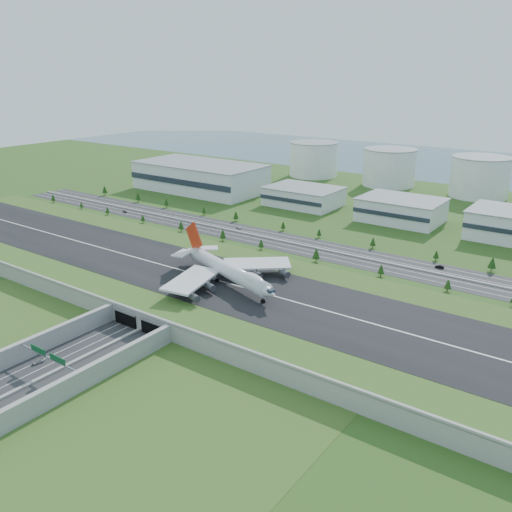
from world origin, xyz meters
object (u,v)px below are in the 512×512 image
Objects in this scene: car_0 at (38,361)px; car_5 at (440,267)px; car_2 at (128,349)px; boeing_747 at (227,270)px; fuel_tank_a at (314,159)px; car_4 at (125,211)px; car_7 at (239,228)px.

car_5 is at bearing 72.46° from car_0.
car_0 reaches higher than car_2.
car_5 reaches higher than car_0.
boeing_747 is at bearing -38.60° from car_5.
car_5 is (202.18, -204.92, -16.54)m from fuel_tank_a.
boeing_747 is at bearing -67.33° from fuel_tank_a.
car_4 is at bearing -33.09° from car_2.
boeing_747 is 15.67× the size of car_4.
car_5 is at bearing -74.01° from car_4.
car_4 is 0.96× the size of car_5.
car_7 reaches higher than car_2.
boeing_747 is 128.25m from car_5.
car_4 is (-173.95, 151.72, 0.15)m from car_2.
fuel_tank_a reaches higher than car_5.
boeing_747 is 96.69m from car_0.
car_7 is (-50.02, 195.12, -0.04)m from car_0.
car_7 is (102.73, 16.21, -0.07)m from car_4.
car_4 is at bearing 138.15° from car_0.
fuel_tank_a is 335.45m from boeing_747.
car_7 is at bearing -59.01° from car_2.
boeing_747 is at bearing 85.40° from car_0.
car_2 is (130.19, -375.83, -16.69)m from fuel_tank_a.
fuel_tank_a is at bearing -62.88° from car_2.
car_5 is (93.18, 198.09, 0.04)m from car_0.
car_7 is (-71.21, 167.94, 0.07)m from car_2.
car_0 is at bearing 37.97° from car_7.
boeing_747 is (129.29, -309.53, -2.57)m from fuel_tank_a.
car_0 is at bearing -83.64° from boeing_747.
car_0 is at bearing -28.92° from car_5.
car_4 is 104.00m from car_7.
car_5 is (71.99, 170.90, 0.16)m from car_2.
fuel_tank_a is 9.52× the size of car_7.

